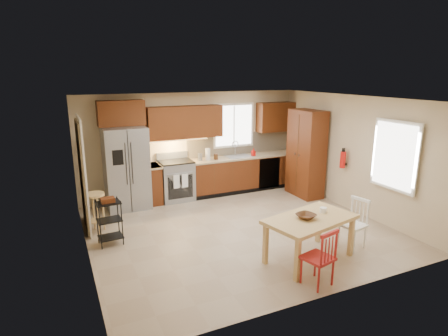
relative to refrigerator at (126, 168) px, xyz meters
name	(u,v)px	position (x,y,z in m)	size (l,w,h in m)	color
floor	(238,229)	(1.70, -2.12, -0.91)	(5.50, 5.50, 0.00)	gray
ceiling	(240,99)	(1.70, -2.12, 1.59)	(5.50, 5.00, 0.02)	silver
wall_back	(193,144)	(1.70, 0.38, 0.34)	(5.50, 0.02, 2.50)	#CCB793
wall_front	(328,211)	(1.70, -4.62, 0.34)	(5.50, 0.02, 2.50)	#CCB793
wall_left	(82,185)	(-1.05, -2.12, 0.34)	(0.02, 5.00, 2.50)	#CCB793
wall_right	(352,154)	(4.45, -2.12, 0.34)	(0.02, 5.00, 2.50)	#CCB793
refrigerator	(126,168)	(0.00, 0.00, 0.00)	(0.92, 0.75, 1.82)	gray
range_stove	(176,181)	(1.15, 0.06, -0.45)	(0.76, 0.63, 0.92)	gray
base_cabinet_narrow	(153,184)	(0.60, 0.08, -0.46)	(0.30, 0.60, 0.90)	#592610
base_cabinet_run	(245,173)	(2.99, 0.08, -0.46)	(2.92, 0.60, 0.90)	#592610
dishwasher	(269,173)	(3.55, -0.22, -0.46)	(0.60, 0.02, 0.78)	black
backsplash	(240,143)	(2.99, 0.36, 0.27)	(2.92, 0.03, 0.55)	beige
upper_over_fridge	(121,113)	(0.00, 0.20, 1.19)	(1.00, 0.35, 0.55)	#5A270F
upper_left_block	(185,122)	(1.45, 0.20, 0.92)	(1.80, 0.35, 0.75)	#5A270F
upper_right_block	(276,117)	(3.95, 0.20, 0.92)	(1.00, 0.35, 0.75)	#5A270F
window_back	(234,125)	(2.80, 0.35, 0.74)	(1.12, 0.04, 1.12)	white
sink	(238,158)	(2.80, 0.08, -0.05)	(0.62, 0.46, 0.16)	gray
undercab_glow	(173,140)	(1.15, 0.17, 0.52)	(1.60, 0.30, 0.01)	#FFBF66
soap_bottle	(253,152)	(3.18, -0.02, 0.09)	(0.09, 0.09, 0.19)	red
paper_towel	(208,154)	(1.95, 0.03, 0.13)	(0.12, 0.12, 0.28)	white
canister_steel	(200,157)	(1.75, 0.03, 0.08)	(0.11, 0.11, 0.18)	gray
canister_wood	(216,157)	(2.15, 0.00, 0.06)	(0.10, 0.10, 0.14)	#4C2F14
pantry	(306,154)	(4.13, -0.93, 0.14)	(0.50, 0.95, 2.10)	#592610
fire_extinguisher	(343,160)	(4.33, -1.98, 0.19)	(0.12, 0.12, 0.36)	red
window_right	(395,156)	(4.38, -3.27, 0.54)	(0.04, 1.02, 1.32)	white
doorway	(82,176)	(-0.97, -0.82, 0.14)	(0.04, 0.95, 2.10)	#8C7A59
dining_table	(309,239)	(2.19, -3.67, -0.55)	(1.46, 0.82, 0.71)	tan
chair_red	(318,257)	(1.84, -4.32, -0.48)	(0.40, 0.40, 0.86)	#A61C19
chair_white	(353,224)	(3.14, -3.62, -0.48)	(0.40, 0.40, 0.86)	white
table_bowl	(306,219)	(2.10, -3.67, -0.19)	(0.30, 0.30, 0.07)	#4C2F14
table_jar	(323,211)	(2.51, -3.58, -0.16)	(0.10, 0.10, 0.12)	white
bar_stool	(96,213)	(-0.80, -1.07, -0.53)	(0.37, 0.37, 0.76)	tan
utility_cart	(110,222)	(-0.65, -1.75, -0.50)	(0.41, 0.32, 0.82)	black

